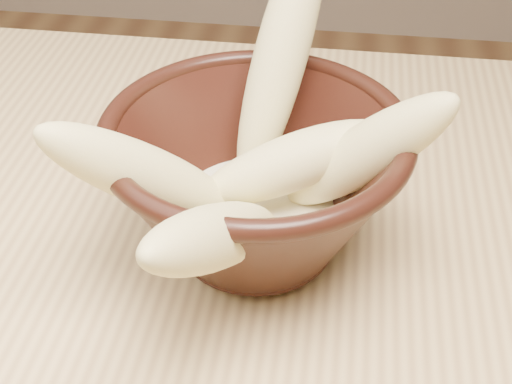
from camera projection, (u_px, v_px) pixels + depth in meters
The scene contains 8 objects.
table at pixel (5, 322), 0.62m from camera, with size 1.20×0.80×0.75m.
bowl at pixel (256, 181), 0.54m from camera, with size 0.23×0.23×0.13m.
milk_puddle at pixel (256, 212), 0.56m from camera, with size 0.13×0.13×0.02m, color beige.
banana_upright at pixel (281, 54), 0.55m from camera, with size 0.04×0.04×0.22m, color #DED083.
banana_left at pixel (147, 176), 0.49m from camera, with size 0.04×0.04×0.18m, color #DED083.
banana_right at pixel (366, 153), 0.51m from camera, with size 0.04×0.04×0.16m, color #DED083.
banana_across at pixel (292, 163), 0.52m from camera, with size 0.04×0.04×0.14m, color #DED083.
banana_front at pixel (217, 236), 0.45m from camera, with size 0.04×0.04×0.19m, color #DED083.
Camera 1 is at (0.28, -0.38, 1.15)m, focal length 50.00 mm.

